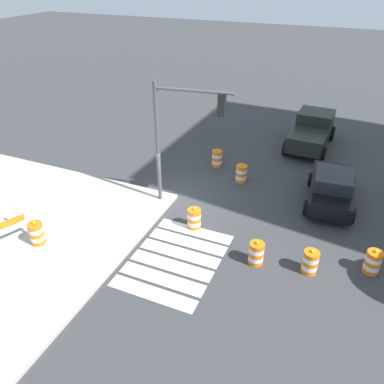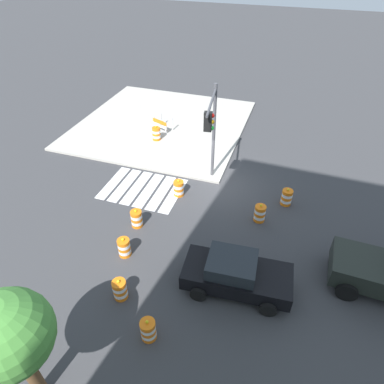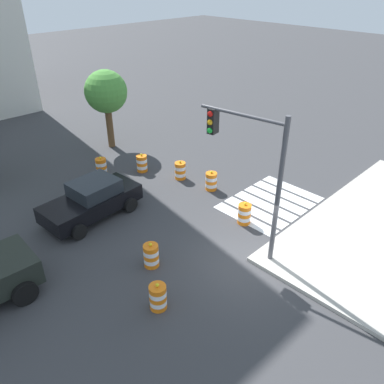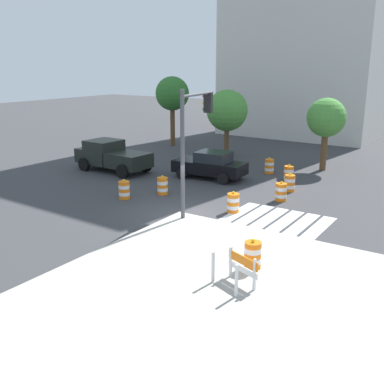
% 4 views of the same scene
% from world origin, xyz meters
% --- Properties ---
extents(ground_plane, '(120.00, 120.00, 0.00)m').
position_xyz_m(ground_plane, '(0.00, 0.00, 0.00)').
color(ground_plane, '#38383A').
extents(crosswalk_stripes, '(4.35, 3.20, 0.02)m').
position_xyz_m(crosswalk_stripes, '(4.00, 1.80, 0.01)').
color(crosswalk_stripes, silver).
rests_on(crosswalk_stripes, ground).
extents(sports_car, '(4.42, 2.37, 1.63)m').
position_xyz_m(sports_car, '(-2.39, 6.67, 0.81)').
color(sports_car, black).
rests_on(sports_car, ground).
extents(traffic_barrel_near_corner, '(0.56, 0.56, 1.02)m').
position_xyz_m(traffic_barrel_near_corner, '(-3.83, 0.59, 0.45)').
color(traffic_barrel_near_corner, orange).
rests_on(traffic_barrel_near_corner, ground).
extents(traffic_barrel_crosswalk_end, '(0.56, 0.56, 1.02)m').
position_xyz_m(traffic_barrel_crosswalk_end, '(2.68, 6.51, 0.45)').
color(traffic_barrel_crosswalk_end, orange).
rests_on(traffic_barrel_crosswalk_end, ground).
extents(traffic_barrel_median_near, '(0.56, 0.56, 1.02)m').
position_xyz_m(traffic_barrel_median_near, '(1.80, 8.56, 0.45)').
color(traffic_barrel_median_near, orange).
rests_on(traffic_barrel_median_near, ground).
extents(traffic_barrel_median_far, '(0.56, 0.56, 1.02)m').
position_xyz_m(traffic_barrel_median_far, '(0.04, 9.76, 0.45)').
color(traffic_barrel_median_far, orange).
rests_on(traffic_barrel_median_far, ground).
extents(traffic_barrel_far_curb, '(0.56, 0.56, 1.02)m').
position_xyz_m(traffic_barrel_far_curb, '(-2.69, 2.32, 0.45)').
color(traffic_barrel_far_curb, orange).
rests_on(traffic_barrel_far_curb, ground).
extents(traffic_barrel_lane_center, '(0.56, 0.56, 1.02)m').
position_xyz_m(traffic_barrel_lane_center, '(1.87, 1.65, 0.45)').
color(traffic_barrel_lane_center, orange).
rests_on(traffic_barrel_lane_center, ground).
extents(traffic_barrel_opposite_curb, '(0.56, 0.56, 1.02)m').
position_xyz_m(traffic_barrel_opposite_curb, '(2.98, 4.61, 0.45)').
color(traffic_barrel_opposite_curb, orange).
rests_on(traffic_barrel_opposite_curb, ground).
extents(traffic_light_pole, '(0.77, 3.26, 5.50)m').
position_xyz_m(traffic_light_pole, '(0.42, 0.52, 3.91)').
color(traffic_light_pole, '#4C4C51').
rests_on(traffic_light_pole, sidewalk_corner).
extents(street_tree_streetside_mid, '(2.44, 2.44, 4.60)m').
position_xyz_m(street_tree_streetside_mid, '(2.54, 12.50, 3.32)').
color(street_tree_streetside_mid, brown).
rests_on(street_tree_streetside_mid, ground).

